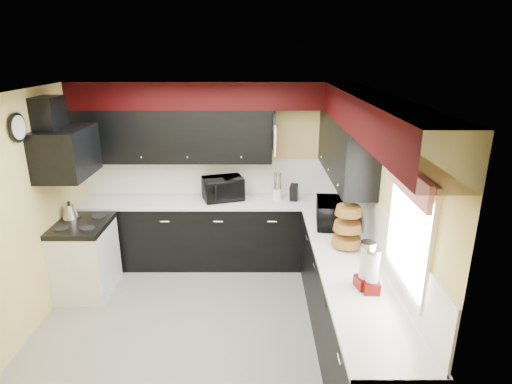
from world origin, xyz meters
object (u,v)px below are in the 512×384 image
(toaster_oven, at_px, (223,189))
(utensil_crock, at_px, (278,194))
(knife_block, at_px, (294,193))
(microwave, at_px, (333,213))
(kettle, at_px, (70,212))

(toaster_oven, relative_size, utensil_crock, 3.68)
(knife_block, bearing_deg, toaster_oven, -170.27)
(microwave, bearing_deg, knife_block, 30.11)
(toaster_oven, relative_size, kettle, 2.78)
(microwave, distance_m, knife_block, 0.91)
(toaster_oven, relative_size, knife_block, 2.34)
(knife_block, bearing_deg, utensil_crock, 177.92)
(knife_block, height_order, kettle, knife_block)
(utensil_crock, height_order, knife_block, knife_block)
(microwave, relative_size, knife_block, 2.38)
(utensil_crock, xyz_separation_m, knife_block, (0.22, -0.06, 0.04))
(microwave, bearing_deg, toaster_oven, 61.93)
(toaster_oven, xyz_separation_m, knife_block, (0.95, -0.06, -0.04))
(microwave, relative_size, utensil_crock, 3.74)
(toaster_oven, height_order, utensil_crock, toaster_oven)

